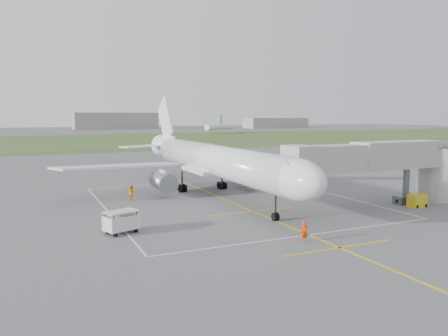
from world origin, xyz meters
name	(u,v)px	position (x,y,z in m)	size (l,w,h in m)	color
ground	(216,196)	(0.00, 0.00, 0.00)	(700.00, 700.00, 0.00)	#57585A
grass_strip	(85,141)	(0.00, 130.00, 0.01)	(700.00, 120.00, 0.02)	#325425
apron_markings	(236,204)	(0.00, -5.82, 0.01)	(28.20, 60.00, 0.01)	#E4B50D
airliner	(213,161)	(0.00, 0.75, 4.39)	(38.93, 46.75, 13.52)	white
jet_bridge	(392,163)	(15.72, -13.50, 4.74)	(23.40, 5.00, 7.20)	#9B968C
gpu_unit	(417,201)	(17.59, -15.54, 0.71)	(1.91, 1.36, 1.43)	gold
baggage_cart	(121,222)	(-14.38, -12.84, 1.00)	(3.21, 2.54, 1.95)	silver
ramp_worker_nose	(304,231)	(-1.61, -21.60, 0.88)	(0.64, 0.42, 1.75)	#FF4008
ramp_worker_wing	(132,193)	(-10.30, 1.57, 0.91)	(0.88, 0.69, 1.81)	orange
distant_hangars	(34,123)	(-16.15, 265.19, 5.17)	(345.00, 49.00, 12.00)	gray
distant_aircraft	(61,129)	(-5.80, 174.77, 3.59)	(194.03, 29.61, 8.85)	white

